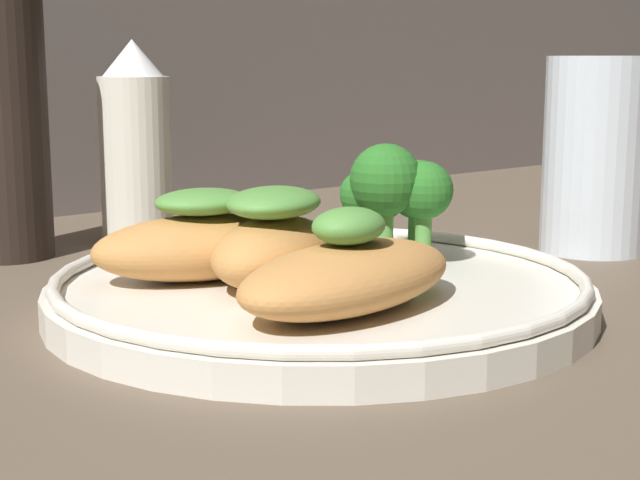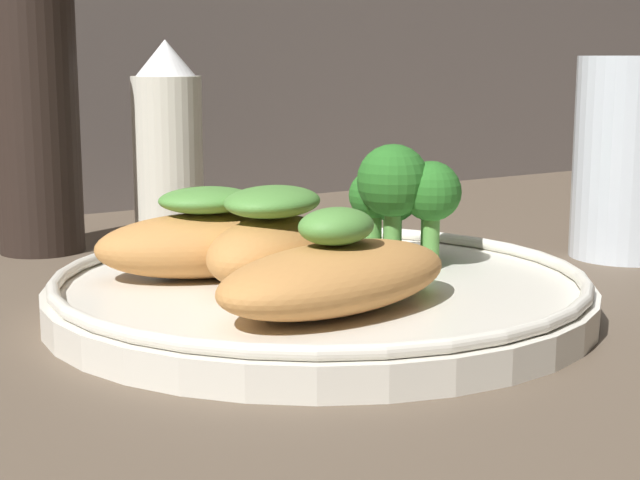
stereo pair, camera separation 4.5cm
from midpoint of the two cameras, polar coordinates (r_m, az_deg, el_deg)
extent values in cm
cube|color=brown|center=(45.80, -2.82, -4.83)|extent=(180.00, 180.00, 1.00)
cylinder|color=silver|center=(45.49, -2.83, -3.37)|extent=(25.20, 25.20, 1.40)
torus|color=silver|center=(45.26, -2.84, -2.14)|extent=(24.60, 24.60, 0.60)
ellipsoid|color=#BC7F42|center=(40.12, -1.53, -2.21)|extent=(12.81, 8.19, 2.76)
ellipsoid|color=#518E3D|center=(39.71, -1.54, 0.80)|extent=(3.93, 3.40, 1.52)
ellipsoid|color=#BC7F42|center=(44.41, -5.58, -0.73)|extent=(9.42, 8.12, 3.17)
ellipsoid|color=#518E3D|center=(44.02, -5.63, 2.18)|extent=(6.42, 6.01, 1.39)
ellipsoid|color=#BC7F42|center=(46.33, -9.53, -0.43)|extent=(11.60, 7.87, 3.05)
ellipsoid|color=#518E3D|center=(45.97, -9.61, 2.19)|extent=(5.36, 4.73, 1.23)
cylinder|color=#569942|center=(51.32, 3.18, 0.40)|extent=(0.95, 0.95, 2.40)
sphere|color=#286B23|center=(50.97, 3.21, 2.93)|extent=(3.11, 3.11, 3.11)
cylinder|color=#569942|center=(51.43, 1.00, 0.33)|extent=(0.98, 0.98, 2.22)
sphere|color=#286B23|center=(51.10, 1.01, 2.61)|extent=(2.72, 2.72, 2.72)
cylinder|color=#569942|center=(49.47, -0.06, 0.17)|extent=(0.94, 0.94, 2.64)
sphere|color=#286B23|center=(49.13, -0.06, 2.66)|extent=(2.43, 2.43, 2.43)
cylinder|color=#569942|center=(48.36, 1.16, 0.22)|extent=(0.82, 0.82, 3.13)
sphere|color=#286B23|center=(47.94, 1.17, 3.52)|extent=(3.55, 3.55, 3.55)
cylinder|color=#569942|center=(48.46, 3.41, 0.05)|extent=(0.83, 0.83, 2.84)
sphere|color=#286B23|center=(48.08, 3.44, 2.89)|extent=(2.87, 2.87, 2.87)
cylinder|color=silver|center=(64.07, -12.66, 4.57)|extent=(4.52, 4.52, 10.48)
cone|color=white|center=(63.75, -12.90, 10.30)|extent=(3.85, 3.85, 2.31)
cylinder|color=black|center=(60.59, -19.98, 6.06)|extent=(5.07, 5.07, 15.10)
cylinder|color=silver|center=(60.72, 13.73, 4.81)|extent=(6.30, 6.30, 11.75)
camera|label=1|loc=(0.02, -92.86, -0.53)|focal=55.00mm
camera|label=2|loc=(0.02, 87.14, 0.53)|focal=55.00mm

